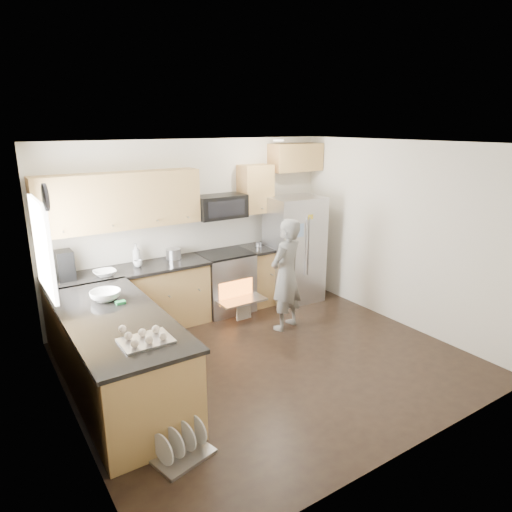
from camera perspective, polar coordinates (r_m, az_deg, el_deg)
ground at (r=5.76m, az=1.60°, el=-12.93°), size 4.50×4.50×0.00m
room_shell at (r=5.15m, az=1.31°, el=3.54°), size 4.54×4.04×2.62m
back_cabinet_run at (r=6.57m, az=-11.34°, el=-0.39°), size 4.45×0.64×2.50m
peninsula at (r=5.09m, az=-16.85°, el=-11.92°), size 0.96×2.36×1.03m
stove_range at (r=6.99m, az=-3.90°, el=-1.57°), size 0.76×0.97×1.79m
refrigerator at (r=7.38m, az=4.78°, el=0.82°), size 0.87×0.70×1.71m
person at (r=6.33m, az=3.78°, el=-2.36°), size 0.67×0.54×1.58m
dish_rack at (r=4.37m, az=-9.40°, el=-22.57°), size 0.58×0.51×0.31m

